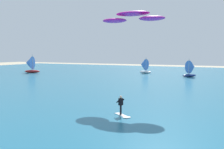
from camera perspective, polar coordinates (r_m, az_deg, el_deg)
ocean at (r=52.17m, az=14.26°, el=-0.86°), size 160.00×90.00×0.10m
kitesurfer at (r=20.10m, az=2.41°, el=-8.21°), size 1.92×1.60×1.67m
kite at (r=26.08m, az=5.01°, el=13.65°), size 7.04×2.46×1.06m
sailboat_near_shore at (r=55.65m, az=18.61°, el=1.40°), size 3.65×3.64×4.13m
sailboat_far_right at (r=63.31m, az=7.70°, el=2.09°), size 3.77×3.28×4.25m
sailboat_leading at (r=67.43m, az=-19.26°, el=2.33°), size 4.46×3.98×5.02m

